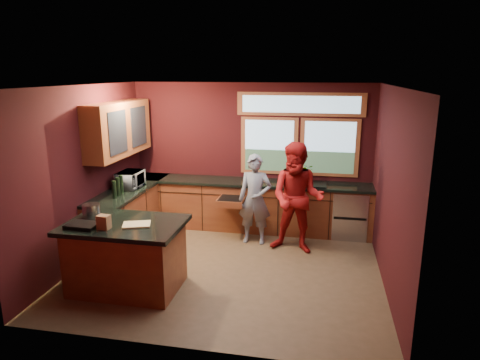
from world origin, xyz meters
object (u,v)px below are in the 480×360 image
(person_red, at_px, (297,198))
(stock_pot, at_px, (91,210))
(island, at_px, (126,255))
(cutting_board, at_px, (137,224))
(person_grey, at_px, (255,199))

(person_red, bearing_deg, stock_pot, -141.31)
(island, height_order, cutting_board, cutting_board)
(cutting_board, bearing_deg, stock_pot, 165.07)
(island, relative_size, cutting_board, 4.43)
(cutting_board, bearing_deg, person_red, 41.46)
(person_red, relative_size, stock_pot, 7.57)
(person_grey, height_order, person_red, person_red)
(person_red, height_order, cutting_board, person_red)
(person_red, height_order, stock_pot, person_red)
(person_red, relative_size, cutting_board, 5.19)
(island, height_order, stock_pot, stock_pot)
(person_red, bearing_deg, cutting_board, -129.40)
(person_grey, height_order, cutting_board, person_grey)
(island, bearing_deg, person_red, 37.93)
(cutting_board, bearing_deg, person_grey, 57.87)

